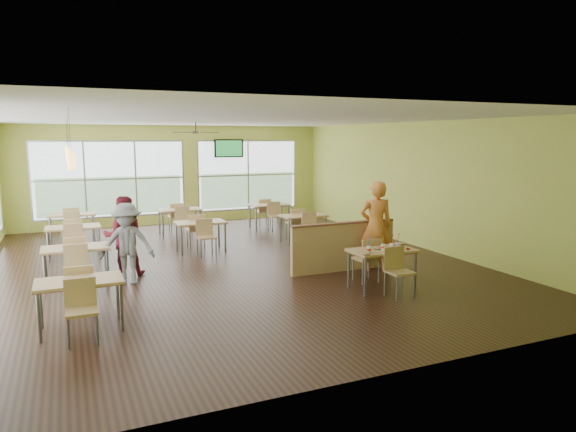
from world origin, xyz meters
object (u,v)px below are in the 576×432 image
(main_table, at_px, (382,256))
(food_basket, at_px, (399,244))
(man_plaid, at_px, (376,226))
(half_wall_divider, at_px, (343,246))

(main_table, bearing_deg, food_basket, 16.15)
(main_table, distance_m, food_basket, 0.51)
(main_table, xyz_separation_m, food_basket, (0.47, 0.14, 0.15))
(main_table, relative_size, food_basket, 6.82)
(man_plaid, bearing_deg, half_wall_divider, -4.92)
(main_table, distance_m, man_plaid, 1.39)
(man_plaid, xyz_separation_m, food_basket, (-0.16, -1.06, -0.17))
(half_wall_divider, bearing_deg, food_basket, -70.41)
(half_wall_divider, xyz_separation_m, food_basket, (0.47, -1.31, 0.26))
(half_wall_divider, distance_m, food_basket, 1.42)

